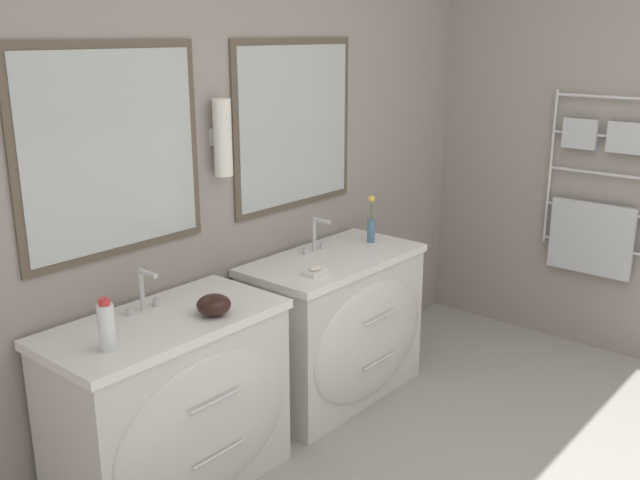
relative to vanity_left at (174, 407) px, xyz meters
The scene contains 10 objects.
wall_back 1.20m from the vanity_left, 25.51° to the left, with size 5.53×0.17×2.60m.
wall_right 2.96m from the vanity_left, 15.30° to the right, with size 0.13×3.89×2.60m.
vanity_left is the anchor object (origin of this frame).
vanity_right 1.13m from the vanity_left, ahead, with size 1.03×0.59×0.81m.
faucet_left 0.52m from the vanity_left, 90.00° to the left, with size 0.17×0.12×0.19m.
faucet_right 1.24m from the vanity_left, ahead, with size 0.17×0.12×0.19m.
toiletry_bottle 0.60m from the vanity_left, behind, with size 0.06×0.06×0.21m.
amenity_bowl 0.48m from the vanity_left, 29.43° to the right, with size 0.15×0.15×0.09m.
flower_vase 1.55m from the vanity_left, ahead, with size 0.04×0.04×0.27m.
soap_dish 0.94m from the vanity_left, ahead, with size 0.12×0.08×0.04m.
Camera 1 is at (-2.41, -0.64, 1.96)m, focal length 40.00 mm.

